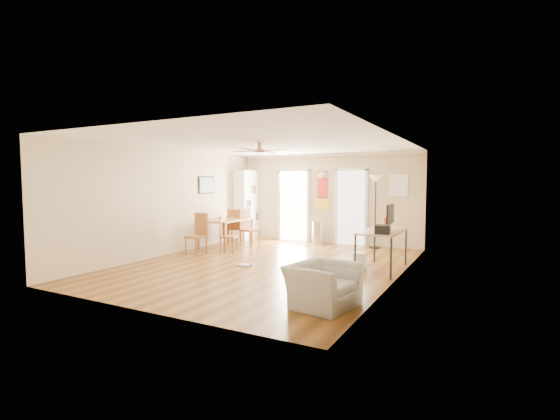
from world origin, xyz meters
The scene contains 30 objects.
floor centered at (0.00, 0.00, 0.00)m, with size 7.00×7.00×0.00m, color brown.
ceiling centered at (0.00, 0.00, 2.60)m, with size 5.50×7.00×0.00m, color silver, non-canonical shape.
wall_back centered at (0.00, 3.50, 1.30)m, with size 5.50×0.04×2.60m, color beige, non-canonical shape.
wall_front centered at (0.00, -3.50, 1.30)m, with size 5.50×0.04×2.60m, color beige, non-canonical shape.
wall_left centered at (-2.75, 0.00, 1.30)m, with size 0.04×7.00×2.60m, color beige, non-canonical shape.
wall_right centered at (2.75, 0.00, 1.30)m, with size 0.04×7.00×2.60m, color beige, non-canonical shape.
crown_molding centered at (0.00, 0.00, 2.56)m, with size 5.50×7.00×0.08m, color white, non-canonical shape.
kitchen_doorway centered at (-1.05, 3.48, 1.05)m, with size 0.90×0.10×2.10m, color white, non-canonical shape.
bathroom_doorway centered at (0.75, 3.48, 1.05)m, with size 0.80×0.10×2.10m, color white, non-canonical shape.
wall_decal centered at (-0.13, 3.48, 1.55)m, with size 0.46×0.03×1.10m, color red.
ac_grille centered at (2.05, 3.47, 1.70)m, with size 0.50×0.04×0.60m, color white.
framed_poster centered at (-2.73, 1.40, 1.70)m, with size 0.04×0.66×0.48m, color black.
ceiling_fan centered at (0.00, -0.30, 2.43)m, with size 1.24×1.24×0.20m, color #593819, non-canonical shape.
bookshelf centered at (-2.52, 3.14, 1.07)m, with size 0.43×0.96×2.14m, color white, non-canonical shape.
dining_table centered at (-2.15, 1.50, 0.39)m, with size 0.93×1.55×0.78m, color #93592F, non-canonical shape.
dining_chair_right_a centered at (-1.60, 1.85, 0.52)m, with size 0.43×0.43×1.04m, color #AC6237, non-canonical shape.
dining_chair_right_b centered at (-1.60, 0.85, 0.46)m, with size 0.37×0.37×0.91m, color #A87936, non-canonical shape.
dining_chair_near centered at (-2.14, 0.22, 0.50)m, with size 0.41×0.41×1.01m, color #9E6B32, non-canonical shape.
dining_chair_far centered at (-2.25, 2.13, 0.50)m, with size 0.41×0.41×0.99m, color #955430, non-canonical shape.
trash_can centered at (-0.15, 3.19, 0.32)m, with size 0.30×0.30×0.64m, color silver.
torchiere_lamp centered at (1.50, 3.24, 0.98)m, with size 0.37×0.37×1.97m, color black, non-canonical shape.
computer_desk centered at (2.32, 0.65, 0.41)m, with size 0.76×1.52×0.81m, color tan, non-canonical shape.
imac centered at (2.47, 0.67, 1.08)m, with size 0.08×0.57×0.53m, color black, non-canonical shape.
keyboard centered at (2.20, 0.86, 0.82)m, with size 0.12×0.38×0.01m, color white.
printer centered at (2.45, 0.13, 0.90)m, with size 0.27×0.32×0.16m, color black.
orange_bottle centered at (2.30, 0.99, 0.93)m, with size 0.08×0.08×0.23m, color red.
wastebasket_a centered at (1.87, 0.58, 0.17)m, with size 0.29×0.29×0.33m, color white.
wastebasket_b centered at (1.71, -1.06, 0.15)m, with size 0.25×0.25×0.29m, color white.
floor_cloth centered at (-0.37, -0.35, 0.02)m, with size 0.27×0.21×0.04m, color #A3A29D.
armchair centered at (2.15, -2.14, 0.31)m, with size 0.96×0.84×0.62m, color #9E9D99.
Camera 1 is at (4.25, -7.40, 1.81)m, focal length 25.59 mm.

